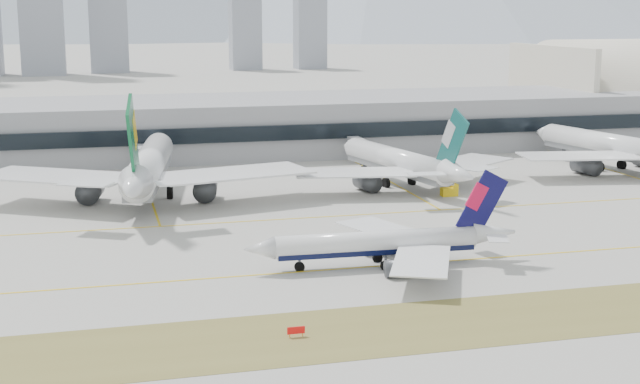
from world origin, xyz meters
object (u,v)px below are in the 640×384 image
object	(u,v)px
taxiing_airliner	(386,243)
widebody_china_air	(615,148)
widebody_eva	(148,169)
widebody_cathay	(402,163)
terminal	(230,126)

from	to	relation	value
taxiing_airliner	widebody_china_air	size ratio (longest dim) A/B	0.74
taxiing_airliner	widebody_eva	size ratio (longest dim) A/B	0.63
taxiing_airliner	widebody_cathay	size ratio (longest dim) A/B	0.80
widebody_eva	terminal	xyz separation A→B (m)	(26.59, 60.20, 0.82)
widebody_eva	terminal	bearing A→B (deg)	-14.72
widebody_cathay	widebody_china_air	xyz separation A→B (m)	(58.58, 6.60, 0.41)
widebody_cathay	widebody_china_air	distance (m)	58.95
widebody_cathay	taxiing_airliner	bearing A→B (deg)	146.39
widebody_cathay	terminal	distance (m)	66.93
widebody_eva	widebody_china_air	size ratio (longest dim) A/B	1.17
widebody_china_air	widebody_cathay	bearing A→B (deg)	84.27
widebody_china_air	widebody_eva	bearing A→B (deg)	81.30
widebody_cathay	widebody_china_air	world-z (taller)	widebody_china_air
widebody_cathay	widebody_china_air	size ratio (longest dim) A/B	0.93
taxiing_airliner	widebody_china_air	bearing A→B (deg)	-139.14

